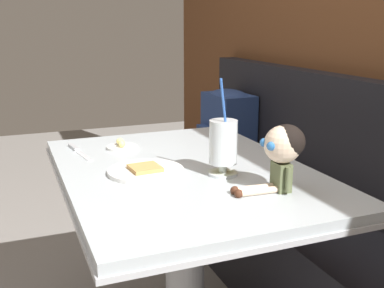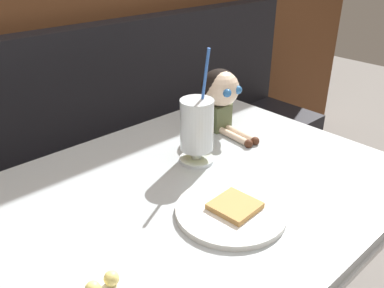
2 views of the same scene
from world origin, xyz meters
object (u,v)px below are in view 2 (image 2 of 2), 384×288
at_px(butter_saucer, 102,288).
at_px(seated_doll, 221,92).
at_px(milkshake_glass, 197,128).
at_px(toast_plate, 231,210).

xyz_separation_m(butter_saucer, seated_doll, (0.63, 0.32, 0.12)).
distance_m(milkshake_glass, butter_saucer, 0.50).
xyz_separation_m(milkshake_glass, butter_saucer, (-0.44, -0.23, -0.09)).
bearing_deg(milkshake_glass, seated_doll, 26.37).
xyz_separation_m(milkshake_glass, seated_doll, (0.19, 0.10, 0.03)).
xyz_separation_m(toast_plate, milkshake_glass, (0.11, 0.23, 0.09)).
relative_size(butter_saucer, seated_doll, 0.54).
height_order(milkshake_glass, seated_doll, milkshake_glass).
distance_m(milkshake_glass, seated_doll, 0.22).
height_order(toast_plate, butter_saucer, butter_saucer).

